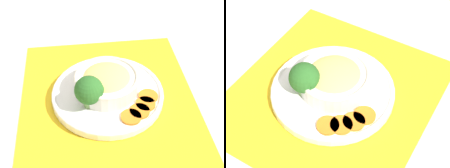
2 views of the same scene
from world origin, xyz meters
TOP-DOWN VIEW (x-y plane):
  - ground_plane at (0.00, 0.00)m, footprint 4.00×4.00m
  - placemat at (0.00, 0.00)m, footprint 0.49×0.52m
  - plate at (0.00, 0.00)m, footprint 0.28×0.28m
  - bowl at (0.00, -0.01)m, footprint 0.16×0.16m
  - broccoli_floret at (0.05, 0.03)m, footprint 0.07×0.07m
  - carrot_slice_near at (-0.03, 0.10)m, footprint 0.05×0.05m
  - carrot_slice_middle at (-0.06, 0.08)m, footprint 0.05×0.05m
  - carrot_slice_far at (-0.08, 0.06)m, footprint 0.05×0.05m
  - carrot_slice_extra at (-0.09, 0.04)m, footprint 0.05×0.05m

SIDE VIEW (x-z plane):
  - ground_plane at x=0.00m, z-range 0.00..0.00m
  - placemat at x=0.00m, z-range 0.00..0.00m
  - plate at x=0.00m, z-range 0.00..0.03m
  - carrot_slice_near at x=-0.03m, z-range 0.02..0.03m
  - carrot_slice_middle at x=-0.06m, z-range 0.02..0.03m
  - carrot_slice_far at x=-0.08m, z-range 0.02..0.03m
  - carrot_slice_extra at x=-0.09m, z-range 0.02..0.03m
  - bowl at x=0.00m, z-range 0.02..0.08m
  - broccoli_floret at x=0.05m, z-range 0.03..0.11m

